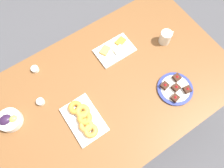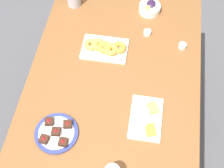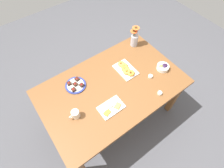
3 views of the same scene
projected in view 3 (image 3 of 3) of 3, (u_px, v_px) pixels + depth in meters
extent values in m
plane|color=#4C4C51|center=(112.00, 114.00, 2.56)|extent=(6.00, 6.00, 0.00)
cube|color=brown|center=(112.00, 87.00, 1.96)|extent=(1.60, 1.00, 0.04)
cube|color=brown|center=(134.00, 59.00, 2.69)|extent=(0.07, 0.07, 0.70)
cube|color=brown|center=(47.00, 108.00, 2.22)|extent=(0.07, 0.07, 0.70)
cube|color=brown|center=(174.00, 97.00, 2.31)|extent=(0.07, 0.07, 0.70)
cube|color=brown|center=(80.00, 167.00, 1.84)|extent=(0.07, 0.07, 0.70)
cylinder|color=silver|center=(76.00, 114.00, 1.70)|extent=(0.08, 0.08, 0.09)
cylinder|color=brown|center=(75.00, 112.00, 1.67)|extent=(0.07, 0.07, 0.00)
torus|color=silver|center=(71.00, 117.00, 1.69)|extent=(0.05, 0.01, 0.05)
cylinder|color=white|center=(163.00, 67.00, 2.06)|extent=(0.14, 0.14, 0.05)
ellipsoid|color=#2D1938|center=(165.00, 66.00, 2.05)|extent=(0.08, 0.06, 0.04)
ellipsoid|color=#9EC14C|center=(161.00, 66.00, 2.04)|extent=(0.05, 0.04, 0.04)
cube|color=white|center=(111.00, 107.00, 1.79)|extent=(0.26, 0.17, 0.01)
cube|color=#EFB74C|center=(118.00, 106.00, 1.78)|extent=(0.09, 0.08, 0.02)
cube|color=white|center=(108.00, 106.00, 1.78)|extent=(0.07, 0.05, 0.02)
cube|color=orange|center=(107.00, 113.00, 1.74)|extent=(0.08, 0.07, 0.01)
cube|color=white|center=(126.00, 70.00, 2.06)|extent=(0.19, 0.28, 0.01)
torus|color=gold|center=(122.00, 64.00, 2.08)|extent=(0.12, 0.12, 0.03)
torus|color=orange|center=(124.00, 66.00, 2.06)|extent=(0.11, 0.11, 0.03)
torus|color=orange|center=(125.00, 69.00, 2.04)|extent=(0.13, 0.13, 0.04)
torus|color=gold|center=(127.00, 71.00, 2.02)|extent=(0.12, 0.12, 0.04)
torus|color=orange|center=(131.00, 73.00, 2.01)|extent=(0.12, 0.12, 0.03)
cylinder|color=white|center=(160.00, 93.00, 1.87)|extent=(0.05, 0.05, 0.03)
cylinder|color=#C68923|center=(160.00, 93.00, 1.87)|extent=(0.04, 0.04, 0.01)
cylinder|color=white|center=(150.00, 76.00, 2.00)|extent=(0.05, 0.05, 0.03)
cylinder|color=maroon|center=(151.00, 76.00, 1.99)|extent=(0.04, 0.04, 0.01)
cylinder|color=navy|center=(76.00, 85.00, 1.94)|extent=(0.23, 0.23, 0.01)
cylinder|color=white|center=(76.00, 85.00, 1.94)|extent=(0.19, 0.19, 0.01)
cube|color=#381E14|center=(82.00, 85.00, 1.92)|extent=(0.05, 0.05, 0.02)
cone|color=red|center=(81.00, 84.00, 1.90)|extent=(0.02, 0.02, 0.01)
cube|color=#381E14|center=(74.00, 90.00, 1.88)|extent=(0.04, 0.04, 0.02)
cone|color=red|center=(73.00, 89.00, 1.87)|extent=(0.02, 0.02, 0.01)
cube|color=#381E14|center=(77.00, 79.00, 1.96)|extent=(0.05, 0.05, 0.02)
cone|color=red|center=(77.00, 78.00, 1.94)|extent=(0.02, 0.02, 0.01)
cube|color=#381E14|center=(69.00, 83.00, 1.93)|extent=(0.05, 0.05, 0.02)
cone|color=red|center=(69.00, 82.00, 1.91)|extent=(0.02, 0.02, 0.01)
cube|color=#381E14|center=(75.00, 84.00, 1.92)|extent=(0.05, 0.05, 0.02)
cone|color=red|center=(75.00, 83.00, 1.91)|extent=(0.02, 0.02, 0.01)
cylinder|color=#B2B2BC|center=(134.00, 40.00, 2.24)|extent=(0.09, 0.09, 0.15)
cylinder|color=#3D702D|center=(135.00, 32.00, 2.15)|extent=(0.01, 0.01, 0.10)
cylinder|color=orange|center=(136.00, 28.00, 2.11)|extent=(0.09, 0.09, 0.01)
cylinder|color=#472D14|center=(136.00, 28.00, 2.10)|extent=(0.04, 0.04, 0.01)
cylinder|color=#3D702D|center=(134.00, 33.00, 2.16)|extent=(0.01, 0.01, 0.06)
cylinder|color=orange|center=(134.00, 31.00, 2.13)|extent=(0.09, 0.09, 0.01)
cylinder|color=#472D14|center=(134.00, 31.00, 2.13)|extent=(0.04, 0.04, 0.01)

